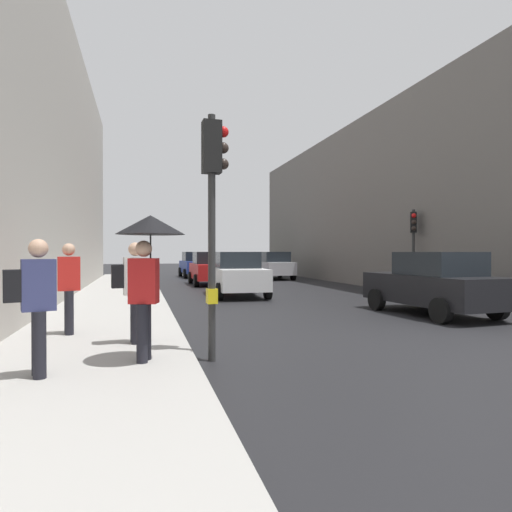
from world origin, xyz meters
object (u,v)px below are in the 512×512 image
object	(u,v)px
car_red_sedan	(210,268)
pedestrian_with_black_backpack	(133,286)
traffic_light_near_left	(213,192)
car_white_compact	(237,274)
pedestrian_with_umbrella	(148,247)
car_dark_suv	(434,284)
car_silver_hatchback	(273,265)
car_blue_van	(196,264)
pedestrian_with_grey_backpack	(35,299)
traffic_light_mid_street	(413,236)
car_green_estate	(251,263)
pedestrian_in_red_jacket	(69,284)

from	to	relation	value
car_red_sedan	pedestrian_with_black_backpack	distance (m)	15.95
traffic_light_near_left	car_white_compact	bearing A→B (deg)	75.57
pedestrian_with_umbrella	pedestrian_with_black_backpack	size ratio (longest dim) A/B	1.21
traffic_light_near_left	car_dark_suv	bearing A→B (deg)	27.95
car_silver_hatchback	car_blue_van	bearing A→B (deg)	142.47
pedestrian_with_black_backpack	pedestrian_with_grey_backpack	distance (m)	2.21
traffic_light_mid_street	pedestrian_with_grey_backpack	world-z (taller)	traffic_light_mid_street
traffic_light_mid_street	car_green_estate	size ratio (longest dim) A/B	0.80
car_red_sedan	car_green_estate	world-z (taller)	same
traffic_light_mid_street	pedestrian_with_umbrella	distance (m)	13.97
car_red_sedan	car_silver_hatchback	bearing A→B (deg)	39.28
pedestrian_with_umbrella	pedestrian_in_red_jacket	xyz separation A→B (m)	(-1.46, 2.60, -0.71)
car_silver_hatchback	pedestrian_with_black_backpack	size ratio (longest dim) A/B	2.37
car_white_compact	pedestrian_with_umbrella	xyz separation A→B (m)	(-3.64, -10.60, 0.96)
car_green_estate	traffic_light_mid_street	bearing A→B (deg)	-82.59
traffic_light_near_left	pedestrian_in_red_jacket	bearing A→B (deg)	138.71
pedestrian_in_red_jacket	car_dark_suv	bearing A→B (deg)	8.71
car_white_compact	car_green_estate	xyz separation A→B (m)	(4.65, 16.25, 0.00)
car_green_estate	pedestrian_in_red_jacket	bearing A→B (deg)	-111.92
traffic_light_mid_street	traffic_light_near_left	xyz separation A→B (m)	(-9.58, -8.66, 0.33)
car_silver_hatchback	car_green_estate	size ratio (longest dim) A/B	0.97
traffic_light_mid_street	car_white_compact	distance (m)	7.29
traffic_light_near_left	car_silver_hatchback	distance (m)	21.64
car_dark_suv	car_blue_van	bearing A→B (deg)	101.67
car_silver_hatchback	pedestrian_with_grey_backpack	xyz separation A→B (m)	(-9.65, -21.22, 0.29)
car_blue_van	pedestrian_with_umbrella	size ratio (longest dim) A/B	1.99
car_blue_van	traffic_light_near_left	bearing A→B (deg)	-96.26
car_dark_suv	pedestrian_in_red_jacket	xyz separation A→B (m)	(-9.28, -1.42, 0.25)
car_dark_suv	pedestrian_with_grey_backpack	world-z (taller)	pedestrian_with_grey_backpack
traffic_light_near_left	car_blue_van	distance (m)	24.06
pedestrian_in_red_jacket	car_green_estate	bearing A→B (deg)	68.08
car_blue_van	pedestrian_with_umbrella	bearing A→B (deg)	-98.53
car_silver_hatchback	pedestrian_with_umbrella	xyz separation A→B (m)	(-8.22, -20.74, 0.96)
car_blue_van	pedestrian_in_red_jacket	size ratio (longest dim) A/B	2.40
car_white_compact	pedestrian_in_red_jacket	xyz separation A→B (m)	(-5.11, -8.00, 0.25)
car_green_estate	pedestrian_with_grey_backpack	bearing A→B (deg)	-109.58
car_dark_suv	pedestrian_with_umbrella	bearing A→B (deg)	-152.75
pedestrian_with_umbrella	car_dark_suv	bearing A→B (deg)	27.25
car_white_compact	pedestrian_in_red_jacket	size ratio (longest dim) A/B	2.41
car_silver_hatchback	pedestrian_with_umbrella	size ratio (longest dim) A/B	1.96
car_red_sedan	pedestrian_in_red_jacket	bearing A→B (deg)	-109.20
traffic_light_near_left	car_red_sedan	size ratio (longest dim) A/B	0.94
car_silver_hatchback	car_green_estate	bearing A→B (deg)	89.32
traffic_light_near_left	car_white_compact	distance (m)	10.68
car_green_estate	car_dark_suv	distance (m)	22.83
traffic_light_near_left	car_blue_van	size ratio (longest dim) A/B	0.93
car_dark_suv	pedestrian_with_umbrella	distance (m)	8.85
traffic_light_near_left	car_red_sedan	xyz separation A→B (m)	(2.49, 16.47, -1.86)
car_blue_van	pedestrian_in_red_jacket	world-z (taller)	pedestrian_in_red_jacket
car_silver_hatchback	car_dark_suv	world-z (taller)	same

